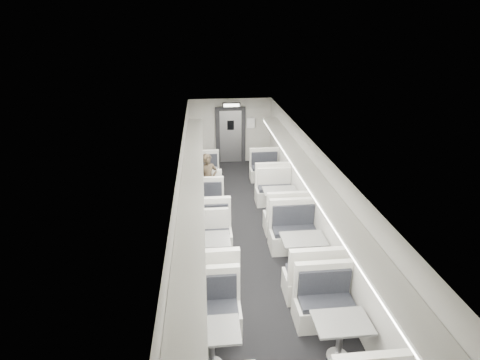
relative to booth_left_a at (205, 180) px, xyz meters
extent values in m
cube|color=black|center=(1.00, -3.42, -0.41)|extent=(3.00, 12.00, 0.12)
cube|color=silver|center=(1.00, -3.42, 2.11)|extent=(3.00, 12.00, 0.12)
cube|color=beige|center=(1.00, 2.64, 0.85)|extent=(3.00, 0.12, 2.40)
cube|color=beige|center=(-0.56, -3.42, 0.85)|extent=(0.12, 12.00, 2.40)
cube|color=beige|center=(2.56, -3.42, 0.85)|extent=(0.12, 12.00, 2.40)
cube|color=silver|center=(0.00, -0.70, -0.14)|extent=(0.96, 0.53, 0.41)
cube|color=black|center=(0.00, -0.68, 0.10)|extent=(0.85, 0.42, 0.09)
cube|color=silver|center=(0.00, -0.90, 0.38)|extent=(0.96, 0.11, 0.63)
cube|color=silver|center=(0.00, 0.70, -0.14)|extent=(0.96, 0.53, 0.41)
cube|color=black|center=(0.00, 0.68, 0.10)|extent=(0.85, 0.42, 0.09)
cube|color=silver|center=(0.00, 0.90, 0.38)|extent=(0.96, 0.11, 0.63)
cylinder|color=#BABABC|center=(0.00, 0.00, -0.04)|extent=(0.09, 0.09, 0.62)
cylinder|color=#BABABC|center=(0.00, 0.00, -0.33)|extent=(0.33, 0.33, 0.03)
cube|color=gray|center=(0.00, 0.00, 0.31)|extent=(0.79, 0.54, 0.04)
cube|color=silver|center=(0.00, -3.19, -0.14)|extent=(0.99, 0.55, 0.42)
cube|color=black|center=(0.00, -3.16, 0.12)|extent=(0.88, 0.44, 0.09)
cube|color=silver|center=(0.00, -3.39, 0.40)|extent=(0.99, 0.11, 0.65)
cube|color=silver|center=(0.00, -1.73, -0.14)|extent=(0.99, 0.55, 0.42)
cube|color=black|center=(0.00, -1.76, 0.12)|extent=(0.88, 0.44, 0.09)
cube|color=silver|center=(0.00, -1.53, 0.40)|extent=(0.99, 0.11, 0.65)
cylinder|color=#BABABC|center=(0.00, -2.46, -0.02)|extent=(0.09, 0.09, 0.65)
cylinder|color=#BABABC|center=(0.00, -2.46, -0.33)|extent=(0.34, 0.34, 0.03)
cube|color=gray|center=(0.00, -2.46, 0.34)|extent=(0.82, 0.56, 0.04)
cube|color=silver|center=(0.00, -5.05, -0.11)|extent=(1.14, 0.63, 0.48)
cube|color=black|center=(0.00, -5.01, 0.19)|extent=(1.01, 0.50, 0.11)
cube|color=silver|center=(0.00, -5.28, 0.51)|extent=(1.14, 0.13, 0.75)
cube|color=silver|center=(0.00, -3.37, -0.11)|extent=(1.14, 0.63, 0.48)
cube|color=black|center=(0.00, -3.40, 0.19)|extent=(1.01, 0.50, 0.11)
cube|color=silver|center=(0.00, -3.14, 0.51)|extent=(1.14, 0.13, 0.75)
cylinder|color=#BABABC|center=(0.00, -4.21, 0.02)|extent=(0.11, 0.11, 0.74)
cylinder|color=#BABABC|center=(0.00, -4.21, -0.33)|extent=(0.39, 0.39, 0.03)
cube|color=gray|center=(0.00, -4.21, 0.44)|extent=(0.94, 0.64, 0.04)
cube|color=silver|center=(0.00, -5.86, -0.12)|extent=(1.06, 0.59, 0.45)
cube|color=black|center=(0.00, -5.89, 0.15)|extent=(0.94, 0.47, 0.10)
cube|color=silver|center=(0.00, -5.64, 0.45)|extent=(1.06, 0.12, 0.70)
cylinder|color=#BABABC|center=(0.00, -6.64, 0.00)|extent=(0.10, 0.10, 0.69)
cube|color=gray|center=(0.00, -6.64, 0.38)|extent=(0.88, 0.60, 0.04)
cube|color=silver|center=(2.00, -0.78, -0.14)|extent=(0.98, 0.55, 0.42)
cube|color=black|center=(2.00, -0.75, 0.12)|extent=(0.87, 0.44, 0.09)
cube|color=silver|center=(2.00, -0.98, 0.39)|extent=(0.98, 0.11, 0.65)
cube|color=silver|center=(2.00, 0.66, -0.14)|extent=(0.98, 0.55, 0.42)
cube|color=black|center=(2.00, 0.64, 0.12)|extent=(0.87, 0.44, 0.09)
cube|color=silver|center=(2.00, 0.86, 0.39)|extent=(0.98, 0.11, 0.65)
cylinder|color=#BABABC|center=(2.00, -0.06, -0.03)|extent=(0.09, 0.09, 0.64)
cylinder|color=#BABABC|center=(2.00, -0.06, -0.33)|extent=(0.33, 0.33, 0.03)
cube|color=gray|center=(2.00, -0.06, 0.33)|extent=(0.82, 0.56, 0.04)
cube|color=silver|center=(2.00, -2.70, -0.12)|extent=(1.09, 0.61, 0.46)
cube|color=black|center=(2.00, -2.67, 0.17)|extent=(0.97, 0.48, 0.10)
cube|color=silver|center=(2.00, -2.92, 0.47)|extent=(1.09, 0.12, 0.72)
cube|color=silver|center=(2.00, -1.10, -0.12)|extent=(1.09, 0.61, 0.46)
cube|color=black|center=(2.00, -1.13, 0.17)|extent=(0.97, 0.48, 0.10)
cube|color=silver|center=(2.00, -0.88, 0.47)|extent=(1.09, 0.12, 0.72)
cylinder|color=#BABABC|center=(2.00, -1.90, 0.01)|extent=(0.10, 0.10, 0.71)
cylinder|color=#BABABC|center=(2.00, -1.90, -0.33)|extent=(0.37, 0.37, 0.03)
cube|color=gray|center=(2.00, -1.90, 0.40)|extent=(0.90, 0.62, 0.04)
cube|color=silver|center=(2.00, -5.16, -0.11)|extent=(1.11, 0.62, 0.47)
cube|color=black|center=(2.00, -5.13, 0.17)|extent=(0.98, 0.49, 0.10)
cube|color=silver|center=(2.00, -5.38, 0.49)|extent=(1.11, 0.13, 0.73)
cube|color=silver|center=(2.00, -3.53, -0.11)|extent=(1.11, 0.62, 0.47)
cube|color=black|center=(2.00, -3.56, 0.17)|extent=(0.98, 0.49, 0.10)
cube|color=silver|center=(2.00, -3.31, 0.49)|extent=(1.11, 0.13, 0.73)
cylinder|color=#BABABC|center=(2.00, -4.35, 0.01)|extent=(0.10, 0.10, 0.72)
cylinder|color=#BABABC|center=(2.00, -4.35, -0.33)|extent=(0.38, 0.38, 0.03)
cube|color=gray|center=(2.00, -4.35, 0.41)|extent=(0.92, 0.63, 0.04)
cube|color=silver|center=(2.00, -5.89, -0.13)|extent=(1.04, 0.58, 0.44)
cube|color=black|center=(2.00, -5.92, 0.14)|extent=(0.92, 0.46, 0.10)
cube|color=silver|center=(2.00, -5.68, 0.44)|extent=(1.04, 0.12, 0.69)
cylinder|color=#BABABC|center=(2.00, -6.65, -0.01)|extent=(0.10, 0.10, 0.68)
cylinder|color=#BABABC|center=(2.00, -6.65, -0.33)|extent=(0.35, 0.35, 0.03)
cube|color=gray|center=(2.00, -6.65, 0.37)|extent=(0.87, 0.59, 0.04)
imported|color=black|center=(0.09, -1.00, 0.43)|extent=(0.65, 0.52, 1.55)
cube|color=black|center=(-0.49, -0.02, 1.00)|extent=(0.02, 1.18, 0.84)
cube|color=black|center=(-0.49, -2.22, 1.00)|extent=(0.02, 1.18, 0.84)
cube|color=black|center=(-0.49, -4.42, 1.00)|extent=(0.02, 1.18, 0.84)
cube|color=black|center=(-0.49, -6.62, 1.00)|extent=(0.02, 1.18, 0.84)
cube|color=silver|center=(-0.26, -3.72, 1.57)|extent=(0.46, 10.40, 0.05)
cube|color=white|center=(-0.06, -3.72, 1.52)|extent=(0.05, 10.20, 0.04)
cube|color=silver|center=(2.26, -3.72, 1.57)|extent=(0.46, 10.40, 0.05)
cube|color=white|center=(2.06, -3.72, 1.52)|extent=(0.05, 10.20, 0.04)
cube|color=black|center=(1.00, 2.52, 0.70)|extent=(1.10, 0.10, 2.10)
cube|color=#BABABC|center=(1.00, 2.49, 0.65)|extent=(0.80, 0.05, 1.95)
cube|color=black|center=(1.00, 2.45, 1.10)|extent=(0.25, 0.02, 0.35)
cube|color=black|center=(1.00, 2.03, 1.93)|extent=(0.62, 0.10, 0.16)
cube|color=white|center=(1.00, 1.97, 1.93)|extent=(0.54, 0.02, 0.10)
cube|color=white|center=(1.75, 2.50, 1.15)|extent=(0.32, 0.02, 0.40)
camera|label=1|loc=(0.01, -10.87, 4.60)|focal=28.00mm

